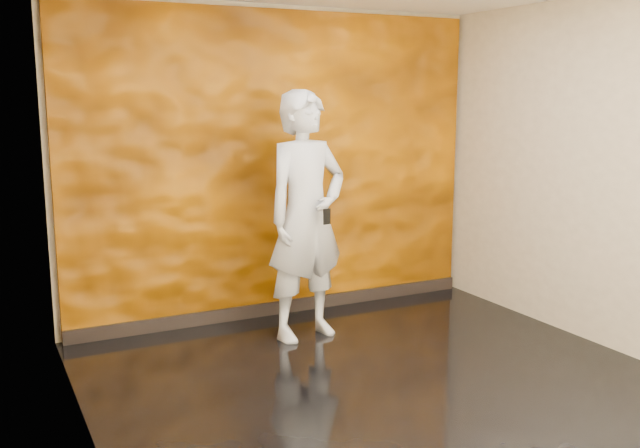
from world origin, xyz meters
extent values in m
cube|color=black|center=(0.00, 0.00, -0.01)|extent=(4.00, 4.00, 0.01)
cube|color=tan|center=(0.00, 2.00, 1.40)|extent=(4.00, 0.02, 2.80)
cube|color=tan|center=(-2.00, 0.00, 1.40)|extent=(0.02, 4.00, 2.80)
cube|color=tan|center=(2.00, 0.00, 1.40)|extent=(0.02, 4.00, 2.80)
cube|color=#C56900|center=(0.00, 1.96, 1.38)|extent=(3.90, 0.06, 2.75)
cube|color=black|center=(0.00, 1.92, 0.06)|extent=(3.90, 0.04, 0.12)
imported|color=#91949E|center=(-0.06, 1.25, 1.03)|extent=(0.83, 0.63, 2.06)
cube|color=black|center=(-0.02, 0.97, 1.07)|extent=(0.07, 0.03, 0.13)
camera|label=1|loc=(-2.54, -3.98, 2.02)|focal=40.00mm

